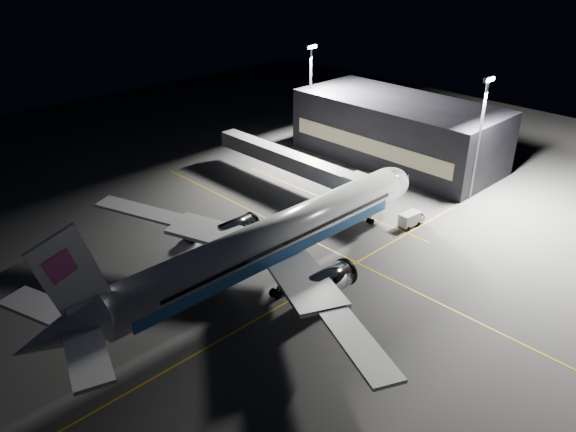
% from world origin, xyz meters
% --- Properties ---
extents(ground, '(200.00, 200.00, 0.00)m').
position_xyz_m(ground, '(0.00, 0.00, 0.00)').
color(ground, '#4C4C4F').
rests_on(ground, ground).
extents(guide_line_main, '(0.25, 80.00, 0.01)m').
position_xyz_m(guide_line_main, '(10.00, 0.00, 0.01)').
color(guide_line_main, gold).
rests_on(guide_line_main, ground).
extents(guide_line_cross, '(70.00, 0.25, 0.01)m').
position_xyz_m(guide_line_cross, '(0.00, -6.00, 0.01)').
color(guide_line_cross, gold).
rests_on(guide_line_cross, ground).
extents(guide_line_side, '(0.25, 40.00, 0.01)m').
position_xyz_m(guide_line_side, '(22.00, 10.00, 0.01)').
color(guide_line_side, gold).
rests_on(guide_line_side, ground).
extents(airliner, '(61.48, 54.22, 16.64)m').
position_xyz_m(airliner, '(-1.08, 0.00, 5.16)').
color(airliner, silver).
rests_on(airliner, ground).
extents(terminal, '(18.12, 40.00, 12.00)m').
position_xyz_m(terminal, '(45.98, 14.00, 6.00)').
color(terminal, black).
rests_on(terminal, ground).
extents(jet_bridge, '(3.60, 34.40, 6.30)m').
position_xyz_m(jet_bridge, '(22.00, 18.06, 4.58)').
color(jet_bridge, '#B2B2B7').
rests_on(jet_bridge, ground).
extents(floodlight_mast_north, '(2.40, 0.68, 20.70)m').
position_xyz_m(floodlight_mast_north, '(40.00, 31.99, 12.37)').
color(floodlight_mast_north, '#59595E').
rests_on(floodlight_mast_north, ground).
extents(floodlight_mast_south, '(2.40, 0.67, 20.70)m').
position_xyz_m(floodlight_mast_south, '(40.00, -6.01, 12.37)').
color(floodlight_mast_south, '#59595E').
rests_on(floodlight_mast_south, ground).
extents(service_truck, '(4.63, 2.27, 2.30)m').
position_xyz_m(service_truck, '(24.44, -4.84, 1.23)').
color(service_truck, silver).
rests_on(service_truck, ground).
extents(baggage_tug, '(2.94, 2.45, 2.00)m').
position_xyz_m(baggage_tug, '(-2.17, 15.07, 0.92)').
color(baggage_tug, black).
rests_on(baggage_tug, ground).
extents(safety_cone_a, '(0.35, 0.35, 0.52)m').
position_xyz_m(safety_cone_a, '(5.86, 4.00, 0.26)').
color(safety_cone_a, orange).
rests_on(safety_cone_a, ground).
extents(safety_cone_b, '(0.43, 0.43, 0.64)m').
position_xyz_m(safety_cone_b, '(1.12, 14.00, 0.32)').
color(safety_cone_b, orange).
rests_on(safety_cone_b, ground).
extents(safety_cone_c, '(0.41, 0.41, 0.61)m').
position_xyz_m(safety_cone_c, '(1.84, 4.00, 0.31)').
color(safety_cone_c, orange).
rests_on(safety_cone_c, ground).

